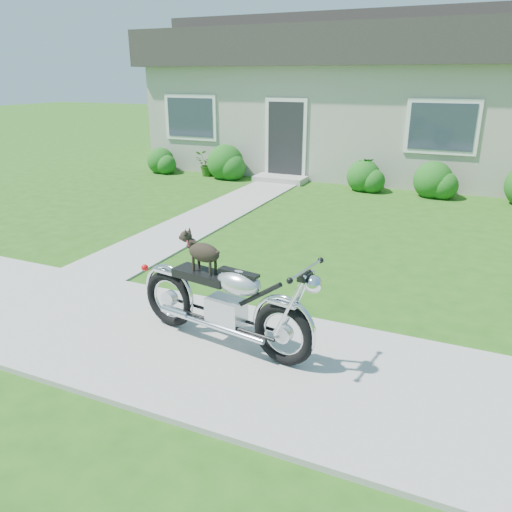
# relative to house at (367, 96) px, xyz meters

# --- Properties ---
(ground) EXTENTS (80.00, 80.00, 0.00)m
(ground) POSITION_rel_house_xyz_m (0.00, -11.99, -2.16)
(ground) COLOR #235114
(ground) RESTS_ON ground
(sidewalk) EXTENTS (24.00, 2.20, 0.04)m
(sidewalk) POSITION_rel_house_xyz_m (0.00, -11.99, -2.14)
(sidewalk) COLOR #9E9B93
(sidewalk) RESTS_ON ground
(walkway) EXTENTS (1.20, 8.00, 0.03)m
(walkway) POSITION_rel_house_xyz_m (-1.50, -6.99, -2.14)
(walkway) COLOR #9E9B93
(walkway) RESTS_ON ground
(house) EXTENTS (12.60, 7.03, 4.50)m
(house) POSITION_rel_house_xyz_m (0.00, 0.00, 0.00)
(house) COLOR #AFAB9E
(house) RESTS_ON ground
(shrub_row) EXTENTS (10.76, 1.03, 1.03)m
(shrub_row) POSITION_rel_house_xyz_m (0.29, -3.49, -1.75)
(shrub_row) COLOR #1A5817
(shrub_row) RESTS_ON ground
(potted_plant_left) EXTENTS (0.82, 0.83, 0.69)m
(potted_plant_left) POSITION_rel_house_xyz_m (-3.77, -3.44, -1.81)
(potted_plant_left) COLOR #245115
(potted_plant_left) RESTS_ON ground
(potted_plant_right) EXTENTS (0.62, 0.62, 0.82)m
(potted_plant_right) POSITION_rel_house_xyz_m (0.85, -3.44, -1.75)
(potted_plant_right) COLOR #26711F
(potted_plant_right) RESTS_ON ground
(motorcycle_with_dog) EXTENTS (2.21, 0.68, 1.19)m
(motorcycle_with_dog) POSITION_rel_house_xyz_m (1.23, -11.87, -1.60)
(motorcycle_with_dog) COLOR black
(motorcycle_with_dog) RESTS_ON sidewalk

